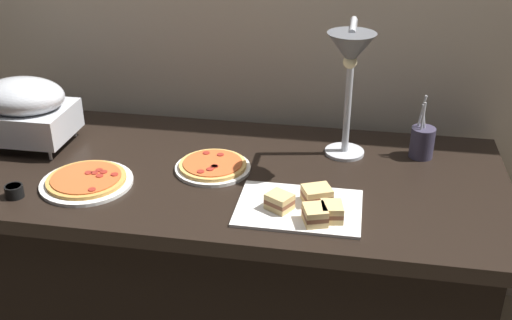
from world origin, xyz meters
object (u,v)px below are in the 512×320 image
(pizza_plate_front, at_px, (213,166))
(chafing_dish, at_px, (24,108))
(sauce_cup_near, at_px, (14,191))
(pizza_plate_center, at_px, (87,181))
(heat_lamp, at_px, (350,62))
(sandwich_platter, at_px, (305,206))
(utensil_holder, at_px, (422,142))

(pizza_plate_front, bearing_deg, chafing_dish, 174.08)
(sauce_cup_near, bearing_deg, pizza_plate_front, 26.86)
(pizza_plate_front, relative_size, pizza_plate_center, 0.86)
(heat_lamp, xyz_separation_m, sauce_cup_near, (-1.00, -0.35, -0.36))
(sandwich_platter, bearing_deg, sauce_cup_near, -175.73)
(pizza_plate_center, distance_m, sandwich_platter, 0.72)
(sandwich_platter, bearing_deg, chafing_dish, 164.29)
(chafing_dish, bearing_deg, sauce_cup_near, -68.89)
(pizza_plate_front, height_order, sandwich_platter, sandwich_platter)
(sauce_cup_near, height_order, utensil_holder, utensil_holder)
(chafing_dish, relative_size, pizza_plate_center, 1.07)
(pizza_plate_front, distance_m, sauce_cup_near, 0.64)
(chafing_dish, bearing_deg, sandwich_platter, -15.71)
(chafing_dish, height_order, pizza_plate_center, chafing_dish)
(heat_lamp, bearing_deg, sauce_cup_near, -160.61)
(sauce_cup_near, bearing_deg, pizza_plate_center, 31.49)
(heat_lamp, distance_m, pizza_plate_front, 0.57)
(sauce_cup_near, relative_size, utensil_holder, 0.25)
(chafing_dish, relative_size, heat_lamp, 0.65)
(pizza_plate_center, bearing_deg, heat_lamp, 16.26)
(pizza_plate_center, distance_m, sauce_cup_near, 0.22)
(pizza_plate_front, bearing_deg, sandwich_platter, -33.22)
(sauce_cup_near, bearing_deg, sandwich_platter, 4.27)
(heat_lamp, bearing_deg, pizza_plate_center, -163.74)
(heat_lamp, xyz_separation_m, pizza_plate_center, (-0.81, -0.24, -0.37))
(pizza_plate_center, bearing_deg, sauce_cup_near, -148.51)
(utensil_holder, bearing_deg, pizza_plate_center, -159.88)
(chafing_dish, relative_size, sandwich_platter, 0.85)
(pizza_plate_center, bearing_deg, pizza_plate_front, 24.40)
(utensil_holder, bearing_deg, chafing_dish, -173.91)
(pizza_plate_center, bearing_deg, chafing_dish, 143.15)
(pizza_plate_center, height_order, sandwich_platter, sandwich_platter)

